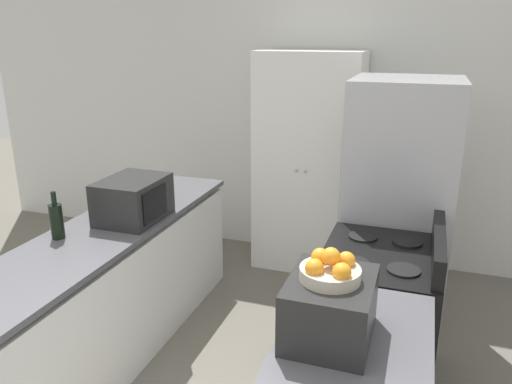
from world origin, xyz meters
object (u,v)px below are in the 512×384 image
at_px(stove, 376,321).
at_px(microwave, 133,199).
at_px(toaster_oven, 330,308).
at_px(fruit_bowl, 330,269).
at_px(refrigerator, 398,207).
at_px(pantry_cabinet, 308,163).
at_px(wine_bottle, 57,220).

height_order(stove, microwave, microwave).
bearing_deg(toaster_oven, fruit_bowl, -156.38).
relative_size(refrigerator, microwave, 3.85).
xyz_separation_m(pantry_cabinet, toaster_oven, (0.66, -2.42, 0.05)).
distance_m(refrigerator, toaster_oven, 1.70).
height_order(pantry_cabinet, fruit_bowl, pantry_cabinet).
bearing_deg(toaster_oven, stove, 81.79).
distance_m(pantry_cabinet, stove, 1.80).
relative_size(stove, wine_bottle, 3.59).
bearing_deg(refrigerator, pantry_cabinet, 138.06).
xyz_separation_m(toaster_oven, fruit_bowl, (-0.00, -0.00, 0.17)).
distance_m(pantry_cabinet, microwave, 1.72).
bearing_deg(stove, wine_bottle, -167.52).
bearing_deg(refrigerator, wine_bottle, -147.14).
bearing_deg(fruit_bowl, pantry_cabinet, 105.08).
height_order(microwave, wine_bottle, wine_bottle).
xyz_separation_m(refrigerator, wine_bottle, (-1.87, -1.21, 0.11)).
distance_m(stove, fruit_bowl, 1.15).
distance_m(microwave, wine_bottle, 0.49).
height_order(refrigerator, toaster_oven, refrigerator).
bearing_deg(fruit_bowl, toaster_oven, 23.62).
distance_m(microwave, toaster_oven, 1.71).
relative_size(stove, microwave, 2.27).
xyz_separation_m(refrigerator, microwave, (-1.61, -0.79, 0.13)).
height_order(wine_bottle, toaster_oven, wine_bottle).
bearing_deg(toaster_oven, refrigerator, 84.61).
distance_m(refrigerator, wine_bottle, 2.23).
bearing_deg(microwave, stove, -0.37).
relative_size(wine_bottle, toaster_oven, 0.72).
bearing_deg(wine_bottle, refrigerator, 32.86).
bearing_deg(pantry_cabinet, wine_bottle, -118.57).
bearing_deg(stove, microwave, 179.63).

